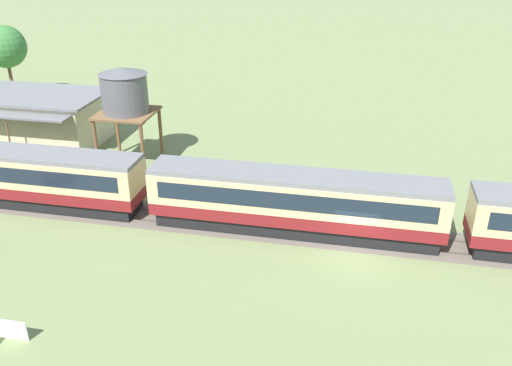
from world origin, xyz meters
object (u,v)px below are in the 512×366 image
(passenger_train, at_px, (151,186))
(station_building, at_px, (40,118))
(yard_tree_0, at_px, (5,47))
(water_tower, at_px, (124,93))

(passenger_train, bearing_deg, station_building, 143.30)
(station_building, relative_size, yard_tree_0, 1.42)
(station_building, relative_size, water_tower, 1.44)
(passenger_train, relative_size, yard_tree_0, 9.55)
(water_tower, bearing_deg, station_building, 163.24)
(passenger_train, xyz_separation_m, station_building, (-14.59, 10.87, 0.06))
(water_tower, distance_m, yard_tree_0, 24.70)
(water_tower, height_order, yard_tree_0, yard_tree_0)
(water_tower, relative_size, yard_tree_0, 0.98)
(station_building, distance_m, water_tower, 10.68)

